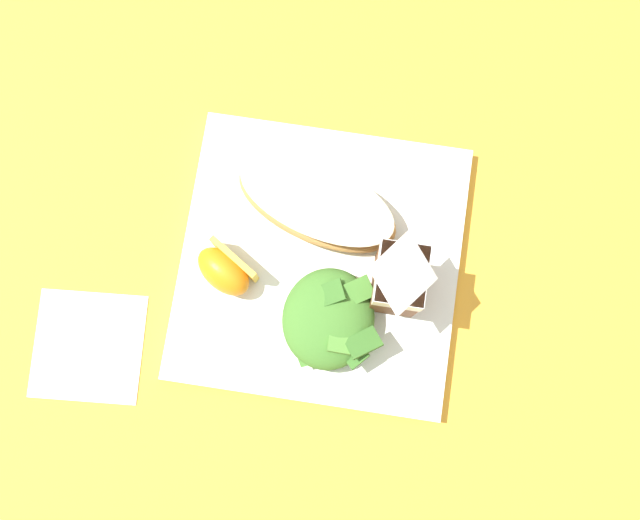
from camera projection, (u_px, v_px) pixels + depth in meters
ground at (320, 264)px, 0.74m from camera, size 3.00×3.00×0.00m
white_plate at (320, 263)px, 0.74m from camera, size 0.28×0.28×0.02m
cheesy_pizza_bread at (317, 203)px, 0.72m from camera, size 0.12×0.19×0.04m
green_salad_pile at (329, 319)px, 0.70m from camera, size 0.10×0.10×0.05m
milk_carton at (399, 278)px, 0.66m from camera, size 0.06×0.04×0.11m
orange_wedge_front at (225, 270)px, 0.71m from camera, size 0.06×0.07×0.04m
paper_napkin at (88, 346)px, 0.73m from camera, size 0.12×0.12×0.00m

